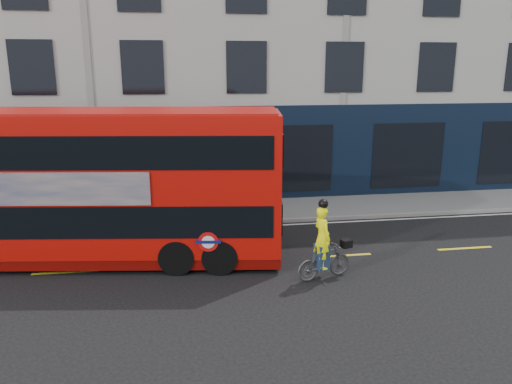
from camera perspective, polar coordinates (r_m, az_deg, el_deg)
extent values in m
plane|color=black|center=(13.65, -22.21, -10.96)|extent=(120.00, 120.00, 0.00)
cube|color=slate|center=(19.60, -18.07, -2.79)|extent=(60.00, 3.00, 0.12)
cube|color=gray|center=(18.19, -18.78, -4.15)|extent=(60.00, 0.12, 0.13)
cube|color=#A6A59C|center=(25.31, -17.10, 18.04)|extent=(50.00, 10.00, 15.00)
cube|color=black|center=(20.58, -17.86, 3.58)|extent=(50.00, 0.08, 4.00)
cube|color=silver|center=(17.93, -18.92, -4.63)|extent=(58.00, 0.10, 0.01)
cube|color=red|center=(14.94, -18.51, 1.20)|extent=(11.05, 3.93, 3.88)
cube|color=#610703|center=(15.52, -17.90, -6.33)|extent=(11.04, 3.88, 0.29)
cube|color=black|center=(15.15, -18.26, -1.97)|extent=(10.62, 3.91, 0.88)
cube|color=black|center=(14.76, -18.82, 5.01)|extent=(10.62, 3.91, 0.88)
cube|color=#A1100B|center=(14.65, -19.12, 8.69)|extent=(10.82, 3.80, 0.08)
cube|color=black|center=(14.49, 2.70, -1.97)|extent=(0.35, 2.20, 0.88)
cube|color=black|center=(14.09, 2.78, 5.34)|extent=(0.35, 2.20, 0.88)
cube|color=tan|center=(14.12, -23.83, 0.29)|extent=(5.85, 0.86, 0.88)
cylinder|color=red|center=(13.48, -5.49, -5.71)|extent=(0.55, 0.10, 0.55)
cylinder|color=white|center=(13.47, -5.49, -5.71)|extent=(0.35, 0.07, 0.35)
cube|color=#0C1459|center=(13.47, -5.49, -5.72)|extent=(0.68, 0.11, 0.09)
cylinder|color=black|center=(14.81, -3.93, -5.84)|extent=(1.32, 2.62, 0.98)
cylinder|color=black|center=(14.91, -8.48, -5.81)|extent=(1.32, 2.62, 0.98)
imported|color=#484C4D|center=(13.57, 7.82, -7.88)|extent=(1.68, 0.88, 0.97)
imported|color=#F2F307|center=(13.28, 7.57, -5.17)|extent=(0.55, 0.70, 1.68)
cube|color=black|center=(13.78, 10.28, -5.81)|extent=(0.32, 0.28, 0.22)
cube|color=#1C2E4A|center=(13.47, 7.49, -7.36)|extent=(0.38, 0.44, 0.69)
sphere|color=black|center=(13.00, 7.70, -1.35)|extent=(0.25, 0.25, 0.25)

